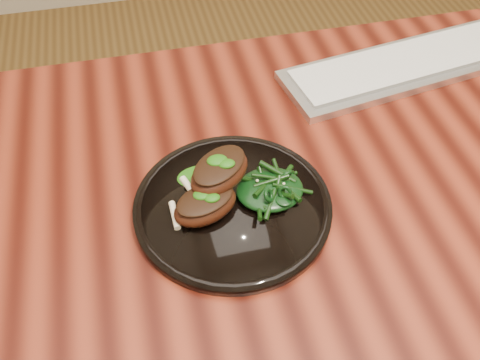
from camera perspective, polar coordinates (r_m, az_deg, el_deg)
The scene contains 7 objects.
desk at distance 0.91m, azimuth 15.12°, elevation -2.52°, with size 1.60×0.80×0.75m.
plate at distance 0.76m, azimuth -0.79°, elevation -2.84°, with size 0.28×0.28×0.02m.
lamb_chop_front at distance 0.73m, azimuth -3.77°, elevation -2.60°, with size 0.11×0.09×0.04m.
lamb_chop_back at distance 0.74m, azimuth -2.25°, elevation 0.93°, with size 0.12×0.11×0.04m.
herb_smear at distance 0.79m, azimuth -4.25°, elevation 0.42°, with size 0.07×0.05×0.00m, color #114C08.
greens_heap at distance 0.75m, azimuth 3.20°, elevation -0.69°, with size 0.10×0.09×0.04m.
keyboard at distance 1.05m, azimuth 17.05°, elevation 11.59°, with size 0.48×0.21×0.02m.
Camera 1 is at (-0.36, -0.50, 1.34)m, focal length 40.00 mm.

